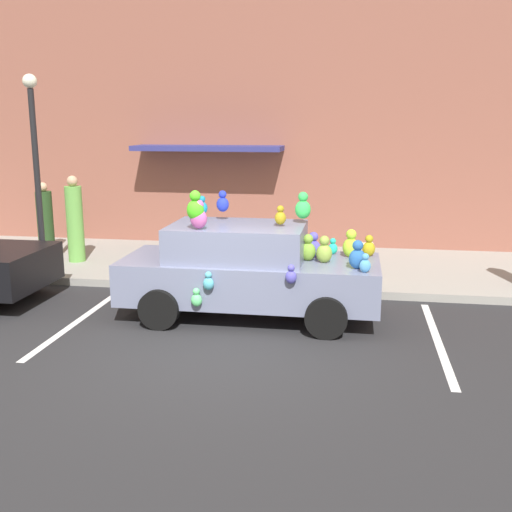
# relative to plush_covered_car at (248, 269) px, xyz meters

# --- Properties ---
(ground_plane) EXTENTS (60.00, 60.00, 0.00)m
(ground_plane) POSITION_rel_plush_covered_car_xyz_m (-0.14, -1.67, -0.81)
(ground_plane) COLOR #262628
(sidewalk) EXTENTS (24.00, 4.00, 0.15)m
(sidewalk) POSITION_rel_plush_covered_car_xyz_m (-0.14, 3.33, -0.73)
(sidewalk) COLOR gray
(sidewalk) RESTS_ON ground
(storefront_building) EXTENTS (24.00, 1.25, 6.40)m
(storefront_building) POSITION_rel_plush_covered_car_xyz_m (-0.16, 5.47, 2.38)
(storefront_building) COLOR brown
(storefront_building) RESTS_ON ground
(parking_stripe_front) EXTENTS (0.12, 3.60, 0.01)m
(parking_stripe_front) POSITION_rel_plush_covered_car_xyz_m (2.98, -0.67, -0.81)
(parking_stripe_front) COLOR silver
(parking_stripe_front) RESTS_ON ground
(parking_stripe_rear) EXTENTS (0.12, 3.60, 0.01)m
(parking_stripe_rear) POSITION_rel_plush_covered_car_xyz_m (-2.69, -0.67, -0.81)
(parking_stripe_rear) COLOR silver
(parking_stripe_rear) RESTS_ON ground
(plush_covered_car) EXTENTS (4.18, 1.91, 2.15)m
(plush_covered_car) POSITION_rel_plush_covered_car_xyz_m (0.00, 0.00, 0.00)
(plush_covered_car) COLOR slate
(plush_covered_car) RESTS_ON ground
(teddy_bear_on_sidewalk) EXTENTS (0.39, 0.32, 0.74)m
(teddy_bear_on_sidewalk) POSITION_rel_plush_covered_car_xyz_m (1.93, 2.25, -0.32)
(teddy_bear_on_sidewalk) COLOR beige
(teddy_bear_on_sidewalk) RESTS_ON sidewalk
(street_lamp_post) EXTENTS (0.28, 0.28, 3.93)m
(street_lamp_post) POSITION_rel_plush_covered_car_xyz_m (-4.62, 1.83, 1.75)
(street_lamp_post) COLOR black
(street_lamp_post) RESTS_ON sidewalk
(pedestrian_near_shopfront) EXTENTS (0.38, 0.38, 1.64)m
(pedestrian_near_shopfront) POSITION_rel_plush_covered_car_xyz_m (-5.53, 3.69, 0.09)
(pedestrian_near_shopfront) COLOR #25411D
(pedestrian_near_shopfront) RESTS_ON sidewalk
(pedestrian_by_lamp) EXTENTS (0.36, 0.36, 1.89)m
(pedestrian_by_lamp) POSITION_rel_plush_covered_car_xyz_m (-4.34, 2.80, 0.22)
(pedestrian_by_lamp) COLOR #66AC49
(pedestrian_by_lamp) RESTS_ON sidewalk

